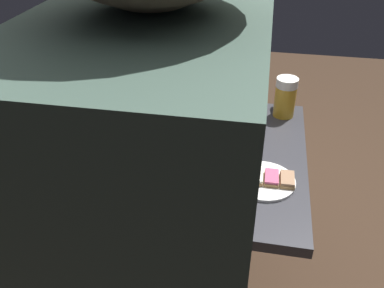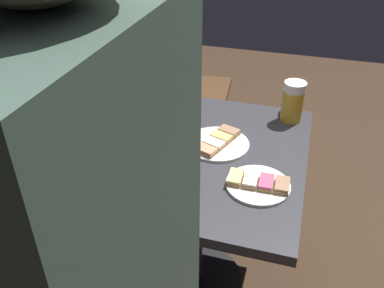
{
  "view_description": "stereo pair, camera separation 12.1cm",
  "coord_description": "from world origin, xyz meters",
  "px_view_note": "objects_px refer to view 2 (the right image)",
  "views": [
    {
      "loc": [
        0.23,
        -1.19,
        1.51
      ],
      "look_at": [
        0.0,
        0.0,
        0.73
      ],
      "focal_mm": 38.27,
      "sensor_mm": 36.0,
      "label": 1
    },
    {
      "loc": [
        0.35,
        -1.16,
        1.51
      ],
      "look_at": [
        0.0,
        0.0,
        0.73
      ],
      "focal_mm": 38.27,
      "sensor_mm": 36.0,
      "label": 2
    }
  ],
  "objects_px": {
    "beer_mug": "(293,101)",
    "salt_shaker": "(67,165)",
    "cafe_chair": "(184,81)",
    "plate_near": "(258,184)",
    "beer_glass_small": "(187,104)",
    "plate_far": "(217,143)"
  },
  "relations": [
    {
      "from": "beer_mug",
      "to": "salt_shaker",
      "type": "distance_m",
      "value": 0.88
    },
    {
      "from": "beer_mug",
      "to": "cafe_chair",
      "type": "height_order",
      "value": "cafe_chair"
    },
    {
      "from": "plate_near",
      "to": "cafe_chair",
      "type": "bearing_deg",
      "value": 118.77
    },
    {
      "from": "beer_glass_small",
      "to": "salt_shaker",
      "type": "xyz_separation_m",
      "value": [
        -0.26,
        -0.48,
        -0.03
      ]
    },
    {
      "from": "plate_far",
      "to": "salt_shaker",
      "type": "xyz_separation_m",
      "value": [
        -0.43,
        -0.3,
        0.02
      ]
    },
    {
      "from": "plate_far",
      "to": "beer_mug",
      "type": "height_order",
      "value": "beer_mug"
    },
    {
      "from": "beer_mug",
      "to": "salt_shaker",
      "type": "bearing_deg",
      "value": -139.79
    },
    {
      "from": "beer_glass_small",
      "to": "beer_mug",
      "type": "bearing_deg",
      "value": 11.95
    },
    {
      "from": "cafe_chair",
      "to": "plate_near",
      "type": "bearing_deg",
      "value": 23.01
    },
    {
      "from": "plate_far",
      "to": "beer_mug",
      "type": "relative_size",
      "value": 1.42
    },
    {
      "from": "beer_mug",
      "to": "cafe_chair",
      "type": "xyz_separation_m",
      "value": [
        -0.63,
        0.58,
        -0.25
      ]
    },
    {
      "from": "plate_far",
      "to": "salt_shaker",
      "type": "distance_m",
      "value": 0.52
    },
    {
      "from": "beer_mug",
      "to": "beer_glass_small",
      "type": "bearing_deg",
      "value": -168.05
    },
    {
      "from": "plate_near",
      "to": "plate_far",
      "type": "height_order",
      "value": "same"
    },
    {
      "from": "plate_near",
      "to": "beer_mug",
      "type": "relative_size",
      "value": 1.25
    },
    {
      "from": "beer_glass_small",
      "to": "salt_shaker",
      "type": "relative_size",
      "value": 2.07
    },
    {
      "from": "plate_near",
      "to": "plate_far",
      "type": "distance_m",
      "value": 0.26
    },
    {
      "from": "plate_near",
      "to": "beer_mug",
      "type": "distance_m",
      "value": 0.47
    },
    {
      "from": "plate_far",
      "to": "beer_glass_small",
      "type": "relative_size",
      "value": 2.16
    },
    {
      "from": "plate_near",
      "to": "beer_glass_small",
      "type": "height_order",
      "value": "beer_glass_small"
    },
    {
      "from": "cafe_chair",
      "to": "beer_glass_small",
      "type": "bearing_deg",
      "value": 12.79
    },
    {
      "from": "beer_glass_small",
      "to": "cafe_chair",
      "type": "bearing_deg",
      "value": 108.55
    }
  ]
}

